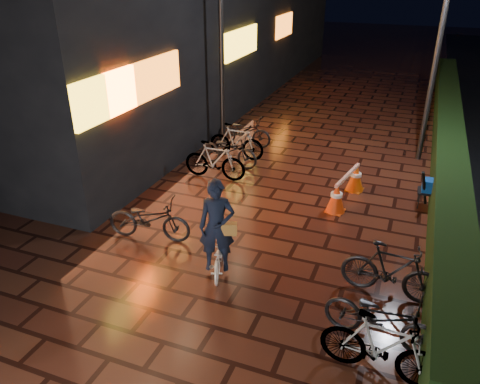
% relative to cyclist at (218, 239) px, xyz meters
% --- Properties ---
extents(ground, '(80.00, 80.00, 0.00)m').
position_rel_cyclist_xyz_m(ground, '(0.51, -0.23, -0.67)').
color(ground, '#381911').
rests_on(ground, ground).
extents(hedge, '(0.70, 20.00, 1.00)m').
position_rel_cyclist_xyz_m(hedge, '(3.81, 7.77, -0.17)').
color(hedge, black).
rests_on(hedge, ground).
extents(lamp_post_hedge, '(0.51, 0.19, 5.31)m').
position_rel_cyclist_xyz_m(lamp_post_hedge, '(3.12, 6.98, 2.25)').
color(lamp_post_hedge, black).
rests_on(lamp_post_hedge, ground).
extents(lamp_post_sf, '(0.48, 0.23, 5.04)m').
position_rel_cyclist_xyz_m(lamp_post_sf, '(-2.47, 6.00, 2.10)').
color(lamp_post_sf, black).
rests_on(lamp_post_sf, ground).
extents(cyclist, '(0.83, 1.34, 1.81)m').
position_rel_cyclist_xyz_m(cyclist, '(0.00, 0.00, 0.00)').
color(cyclist, white).
rests_on(cyclist, ground).
extents(traffic_barrier, '(0.66, 1.68, 0.68)m').
position_rel_cyclist_xyz_m(traffic_barrier, '(1.64, 3.65, -0.33)').
color(traffic_barrier, red).
rests_on(traffic_barrier, ground).
extents(cart_assembly, '(0.52, 0.53, 0.96)m').
position_rel_cyclist_xyz_m(cart_assembly, '(3.42, 3.99, -0.18)').
color(cart_assembly, black).
rests_on(cart_assembly, ground).
extents(parked_bikes_storefront, '(1.88, 6.39, 0.99)m').
position_rel_cyclist_xyz_m(parked_bikes_storefront, '(-1.74, 4.02, -0.21)').
color(parked_bikes_storefront, black).
rests_on(parked_bikes_storefront, ground).
extents(parked_bikes_hedge, '(1.77, 2.35, 0.99)m').
position_rel_cyclist_xyz_m(parked_bikes_hedge, '(2.91, -0.58, -0.20)').
color(parked_bikes_hedge, black).
rests_on(parked_bikes_hedge, ground).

